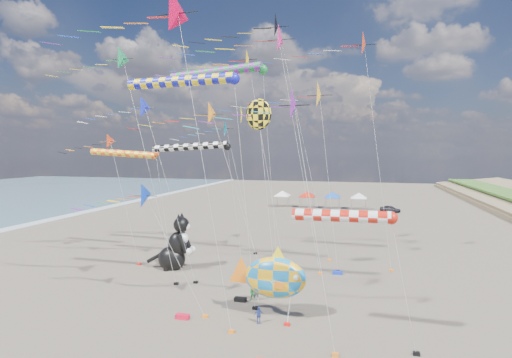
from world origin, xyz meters
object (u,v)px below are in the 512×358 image
object	(u,v)px
child_blue	(259,315)
parked_car	(390,209)
person_adult	(257,291)
child_green	(253,293)
cat_inflatable	(174,241)
fish_inflatable	(275,277)

from	to	relation	value
child_blue	parked_car	bearing A→B (deg)	53.23
parked_car	person_adult	bearing A→B (deg)	-170.97
person_adult	parked_car	bearing A→B (deg)	43.06
child_green	child_blue	bearing A→B (deg)	-67.45
child_green	parked_car	world-z (taller)	parked_car
parked_car	cat_inflatable	bearing A→B (deg)	176.16
person_adult	parked_car	world-z (taller)	person_adult
cat_inflatable	child_blue	xyz separation A→B (m)	(10.76, -9.66, -2.16)
fish_inflatable	person_adult	bearing A→B (deg)	125.56
cat_inflatable	child_green	size ratio (longest dim) A/B	4.48
parked_car	child_green	bearing A→B (deg)	-171.17
fish_inflatable	child_green	size ratio (longest dim) A/B	4.63
cat_inflatable	parked_car	bearing A→B (deg)	57.24
cat_inflatable	child_blue	distance (m)	14.62
fish_inflatable	child_blue	world-z (taller)	fish_inflatable
fish_inflatable	child_green	xyz separation A→B (m)	(-2.20, 2.59, -2.20)
person_adult	child_blue	world-z (taller)	person_adult
child_green	child_blue	world-z (taller)	child_green
child_blue	parked_car	size ratio (longest dim) A/B	0.30
child_blue	fish_inflatable	bearing A→B (deg)	29.51
fish_inflatable	child_blue	distance (m)	2.65
fish_inflatable	child_green	world-z (taller)	fish_inflatable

